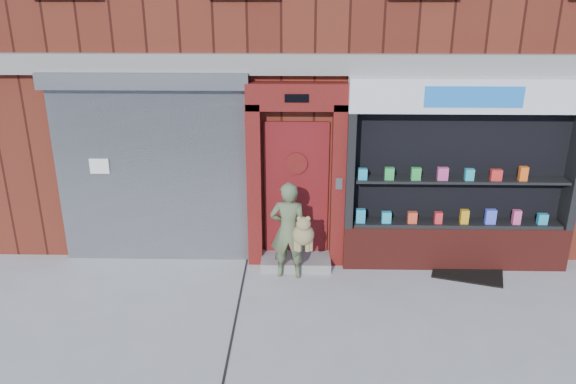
{
  "coord_description": "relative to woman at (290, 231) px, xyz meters",
  "views": [
    {
      "loc": [
        -0.7,
        -6.32,
        4.24
      ],
      "look_at": [
        -0.86,
        1.0,
        1.52
      ],
      "focal_mm": 35.0,
      "sensor_mm": 36.0,
      "label": 1
    }
  ],
  "objects": [
    {
      "name": "red_door_bay",
      "position": [
        0.08,
        0.5,
        0.69
      ],
      "size": [
        1.52,
        0.58,
        2.9
      ],
      "color": "#54100E",
      "rests_on": "ground"
    },
    {
      "name": "woman",
      "position": [
        0.0,
        0.0,
        0.0
      ],
      "size": [
        0.68,
        0.53,
        1.53
      ],
      "color": "#556442",
      "rests_on": "ground"
    },
    {
      "name": "pharmacy_bay",
      "position": [
        2.58,
        0.45,
        0.6
      ],
      "size": [
        3.5,
        0.41,
        3.0
      ],
      "color": "maroon",
      "rests_on": "ground"
    },
    {
      "name": "ground",
      "position": [
        0.83,
        -1.36,
        -0.77
      ],
      "size": [
        80.0,
        80.0,
        0.0
      ],
      "primitive_type": "plane",
      "color": "#9E9E99",
      "rests_on": "ground"
    },
    {
      "name": "shutter_bay",
      "position": [
        -2.17,
        0.57,
        0.95
      ],
      "size": [
        3.1,
        0.3,
        3.04
      ],
      "color": "gray",
      "rests_on": "ground"
    },
    {
      "name": "doormat",
      "position": [
        2.78,
        0.19,
        -0.76
      ],
      "size": [
        1.22,
        1.01,
        0.03
      ],
      "primitive_type": "cube",
      "rotation": [
        0.0,
        0.0,
        -0.3
      ],
      "color": "black",
      "rests_on": "ground"
    }
  ]
}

